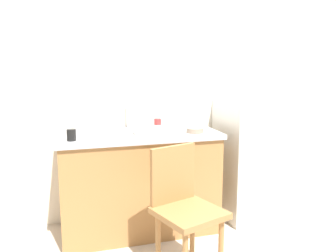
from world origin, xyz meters
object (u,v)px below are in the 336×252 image
Objects in this scene: cup_black at (71,135)px; dish_tray at (151,131)px; chair at (184,206)px; cup_red at (158,123)px; terracotta_bowl at (195,130)px; refrigerator at (250,159)px.

dish_tray is at bearing 8.58° from cup_black.
cup_red reaches higher than chair.
cup_black reaches higher than terracotta_bowl.
cup_black reaches higher than chair.
cup_black is (-0.76, -0.34, 0.00)m from cup_red.
terracotta_bowl is at bearing -165.61° from refrigerator.
dish_tray is 0.28m from cup_red.
chair is 3.18× the size of dish_tray.
dish_tray is at bearing -116.43° from cup_red.
cup_red is at bearing 128.28° from terracotta_bowl.
dish_tray is at bearing -174.31° from refrigerator.
chair is at bearing -140.34° from refrigerator.
dish_tray is (-0.99, -0.10, 0.34)m from refrigerator.
refrigerator is 12.83× the size of cup_red.
refrigerator is at bearing 20.79° from chair.
cup_red is at bearing 67.33° from chair.
chair is 1.00m from cup_black.
cup_red is (-0.24, 0.31, 0.02)m from terracotta_bowl.
refrigerator reaches higher than terracotta_bowl.
refrigerator is 3.94× the size of dish_tray.
refrigerator reaches higher than dish_tray.
refrigerator is 12.56× the size of cup_black.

